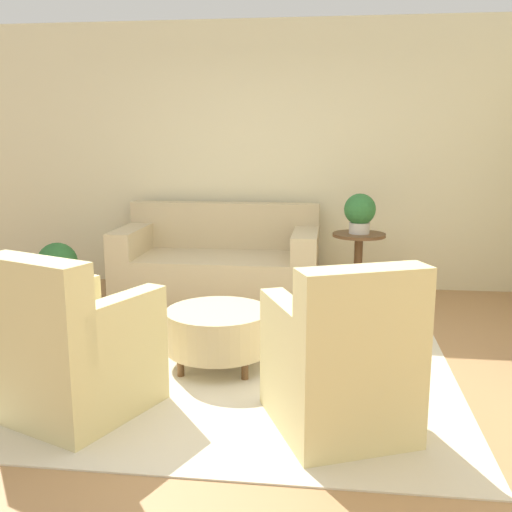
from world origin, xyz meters
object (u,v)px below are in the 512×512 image
potted_plant_floor (58,270)px  couch (219,264)px  armchair_right (342,366)px  side_table (358,257)px  ottoman_table (218,330)px  potted_plant_on_side_table (360,212)px  armchair_left (73,353)px

potted_plant_floor → couch: bearing=15.4°
armchair_right → potted_plant_floor: size_ratio=1.66×
armchair_right → side_table: size_ratio=1.39×
ottoman_table → potted_plant_on_side_table: bearing=58.4°
couch → side_table: bearing=-7.8°
armchair_left → couch: bearing=82.7°
armchair_right → potted_plant_on_side_table: bearing=85.8°
armchair_right → potted_plant_on_side_table: (0.19, 2.54, 0.54)m
couch → ottoman_table: 1.92m
armchair_left → ottoman_table: 1.10m
couch → potted_plant_on_side_table: size_ratio=5.28×
couch → potted_plant_floor: 1.59m
couch → armchair_right: bearing=-66.2°
armchair_left → potted_plant_on_side_table: bearing=55.6°
armchair_right → ottoman_table: armchair_right is taller
ottoman_table → potted_plant_floor: size_ratio=1.25×
couch → side_table: 1.41m
ottoman_table → armchair_left: bearing=-129.6°
side_table → potted_plant_floor: bearing=-175.5°
side_table → armchair_left: bearing=-124.4°
ottoman_table → potted_plant_on_side_table: 2.09m
couch → ottoman_table: size_ratio=2.70×
armchair_right → potted_plant_floor: (-2.74, 2.31, -0.06)m
armchair_left → armchair_right: (1.56, 0.00, 0.00)m
potted_plant_on_side_table → potted_plant_floor: 3.00m
couch → armchair_left: bearing=-97.3°
side_table → potted_plant_floor: size_ratio=1.20×
side_table → potted_plant_floor: (-2.93, -0.23, -0.15)m
ottoman_table → potted_plant_on_side_table: (1.04, 1.70, 0.65)m
side_table → potted_plant_floor: 2.94m
couch → potted_plant_floor: couch is taller
ottoman_table → side_table: side_table is taller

